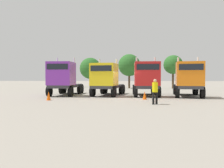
{
  "coord_description": "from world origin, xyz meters",
  "views": [
    {
      "loc": [
        0.08,
        -20.33,
        1.91
      ],
      "look_at": [
        -1.6,
        2.19,
        1.22
      ],
      "focal_mm": 32.93,
      "sensor_mm": 36.0,
      "label": 1
    }
  ],
  "objects": [
    {
      "name": "traffic_cone_mid",
      "position": [
        1.61,
        -2.18,
        0.36
      ],
      "size": [
        0.36,
        0.36,
        0.72
      ],
      "primitive_type": "cone",
      "color": "#F2590C",
      "rests_on": "ground"
    },
    {
      "name": "traffic_cone_near",
      "position": [
        -6.57,
        -3.44,
        0.37
      ],
      "size": [
        0.36,
        0.36,
        0.74
      ],
      "primitive_type": "cone",
      "color": "#F2590C",
      "rests_on": "ground"
    },
    {
      "name": "oak_far_right",
      "position": [
        8.09,
        16.43,
        4.19
      ],
      "size": [
        3.31,
        3.31,
        5.87
      ],
      "color": "#4C3823",
      "rests_on": "ground"
    },
    {
      "name": "ground",
      "position": [
        0.0,
        0.0,
        0.0
      ],
      "size": [
        200.0,
        200.0,
        0.0
      ],
      "primitive_type": "plane",
      "color": "gray"
    },
    {
      "name": "semi_truck_yellow",
      "position": [
        -2.13,
        1.06,
        1.77
      ],
      "size": [
        3.5,
        6.28,
        3.95
      ],
      "rotation": [
        0.0,
        0.0,
        -1.74
      ],
      "color": "#333338",
      "rests_on": "ground"
    },
    {
      "name": "oak_far_left",
      "position": [
        -7.43,
        21.02,
        3.82
      ],
      "size": [
        4.31,
        4.31,
        5.98
      ],
      "color": "#4C3823",
      "rests_on": "ground"
    },
    {
      "name": "semi_truck_purple",
      "position": [
        -6.7,
        1.08,
        1.87
      ],
      "size": [
        2.56,
        6.24,
        4.12
      ],
      "rotation": [
        0.0,
        0.0,
        -1.57
      ],
      "color": "#333338",
      "rests_on": "ground"
    },
    {
      "name": "semi_truck_orange",
      "position": [
        6.13,
        0.53,
        1.8
      ],
      "size": [
        3.57,
        6.61,
        4.01
      ],
      "rotation": [
        0.0,
        0.0,
        -1.74
      ],
      "color": "#333338",
      "rests_on": "ground"
    },
    {
      "name": "semi_truck_red",
      "position": [
        2.0,
        0.82,
        1.81
      ],
      "size": [
        2.55,
        5.74,
        4.05
      ],
      "rotation": [
        0.0,
        0.0,
        -1.57
      ],
      "color": "#333338",
      "rests_on": "ground"
    },
    {
      "name": "visitor_in_hivis",
      "position": [
        2.07,
        -5.46,
        1.06
      ],
      "size": [
        0.54,
        0.54,
        1.81
      ],
      "rotation": [
        0.0,
        0.0,
        2.08
      ],
      "color": "black",
      "rests_on": "ground"
    },
    {
      "name": "oak_far_centre",
      "position": [
        0.42,
        17.13,
        4.18
      ],
      "size": [
        3.99,
        3.99,
        6.19
      ],
      "color": "#4C3823",
      "rests_on": "ground"
    }
  ]
}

